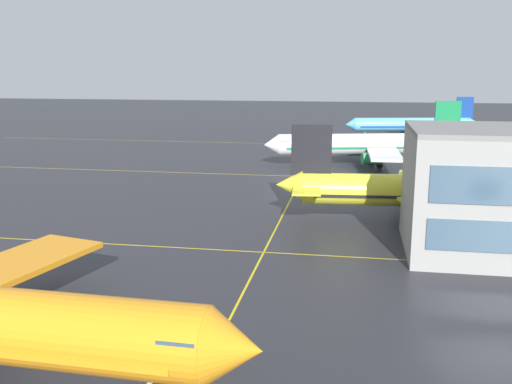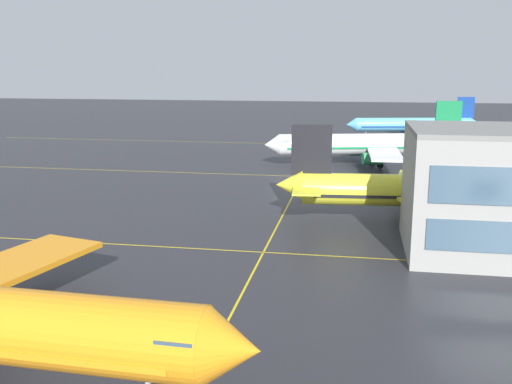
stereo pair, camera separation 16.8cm
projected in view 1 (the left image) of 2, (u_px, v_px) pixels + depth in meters
The scene contains 4 objects.
airliner_second_row at pixel (433, 191), 68.01m from camera, with size 37.70×32.41×11.72m.
airliner_third_row at pixel (369, 144), 108.21m from camera, with size 38.53×32.78×12.10m.
airliner_far_left_stand at pixel (413, 125), 149.43m from camera, with size 34.44×29.28×10.75m.
taxiway_markings at pixel (288, 205), 78.63m from camera, with size 165.68×184.41×0.01m.
Camera 1 is at (8.75, -15.24, 18.34)m, focal length 40.67 mm.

